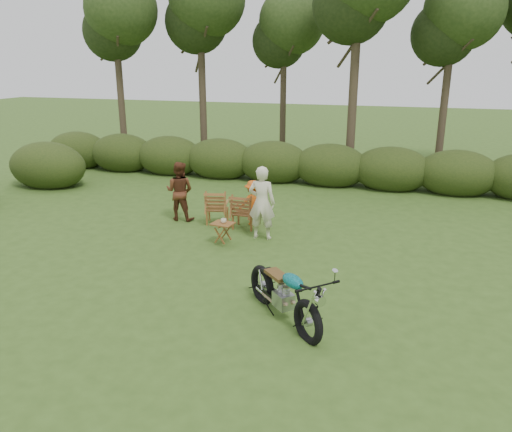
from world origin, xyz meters
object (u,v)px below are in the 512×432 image
(side_table, at_px, (223,234))
(child, at_px, (253,225))
(adult_b, at_px, (181,219))
(cup, at_px, (224,221))
(adult_a, at_px, (262,238))
(lawn_chair_left, at_px, (218,223))
(motorcycle, at_px, (283,318))
(lawn_chair_right, at_px, (245,228))

(side_table, height_order, child, child)
(side_table, distance_m, adult_b, 2.26)
(adult_b, relative_size, child, 1.33)
(cup, distance_m, child, 1.66)
(side_table, bearing_deg, child, 81.75)
(adult_a, xyz_separation_m, child, (-0.51, 0.90, 0.00))
(adult_a, bearing_deg, cup, 39.57)
(lawn_chair_left, distance_m, adult_b, 1.04)
(motorcycle, height_order, cup, cup)
(lawn_chair_right, distance_m, child, 0.33)
(adult_a, distance_m, child, 1.04)
(side_table, bearing_deg, lawn_chair_left, 116.12)
(motorcycle, distance_m, adult_b, 5.85)
(lawn_chair_right, distance_m, side_table, 1.29)
(lawn_chair_left, bearing_deg, motorcycle, 109.93)
(lawn_chair_left, relative_size, adult_b, 0.57)
(lawn_chair_left, bearing_deg, child, 175.25)
(adult_a, relative_size, child, 1.50)
(side_table, bearing_deg, cup, 49.07)
(child, bearing_deg, lawn_chair_right, 37.70)
(lawn_chair_right, bearing_deg, adult_b, -3.99)
(lawn_chair_right, bearing_deg, adult_a, 136.96)
(lawn_chair_right, height_order, adult_a, adult_a)
(motorcycle, xyz_separation_m, child, (-1.94, 4.50, 0.00))
(side_table, distance_m, adult_a, 1.02)
(adult_a, relative_size, adult_b, 1.12)
(motorcycle, bearing_deg, cup, 171.49)
(adult_a, height_order, child, adult_a)
(child, bearing_deg, adult_a, 88.19)
(cup, bearing_deg, motorcycle, -53.89)
(motorcycle, bearing_deg, adult_b, 177.33)
(child, bearing_deg, cup, 51.19)
(lawn_chair_right, relative_size, lawn_chair_left, 1.00)
(motorcycle, xyz_separation_m, adult_b, (-3.91, 4.35, 0.00))
(motorcycle, relative_size, side_table, 3.99)
(lawn_chair_right, bearing_deg, motorcycle, 116.92)
(lawn_chair_right, height_order, child, child)
(lawn_chair_right, distance_m, cup, 1.37)
(lawn_chair_left, xyz_separation_m, cup, (0.71, -1.41, 0.56))
(motorcycle, bearing_deg, child, 158.72)
(motorcycle, bearing_deg, side_table, 171.83)
(motorcycle, xyz_separation_m, cup, (-2.15, 2.95, 0.56))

